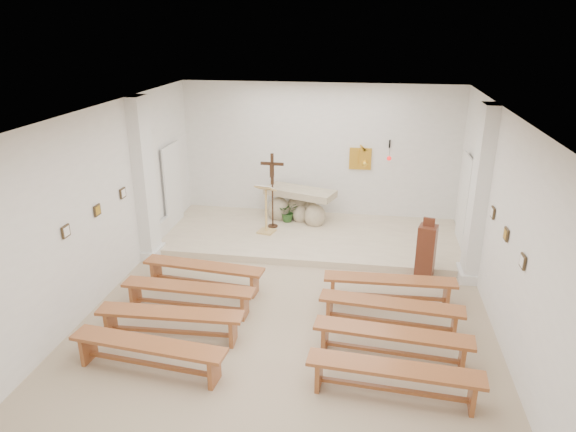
% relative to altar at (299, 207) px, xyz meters
% --- Properties ---
extents(ground, '(7.00, 10.00, 0.00)m').
position_rel_altar_xyz_m(ground, '(0.41, -4.34, -0.50)').
color(ground, tan).
rests_on(ground, ground).
extents(wall_left, '(0.02, 10.00, 3.50)m').
position_rel_altar_xyz_m(wall_left, '(-3.08, -4.34, 1.25)').
color(wall_left, white).
rests_on(wall_left, ground).
extents(wall_right, '(0.02, 10.00, 3.50)m').
position_rel_altar_xyz_m(wall_right, '(3.90, -4.34, 1.25)').
color(wall_right, white).
rests_on(wall_right, ground).
extents(wall_back, '(7.00, 0.02, 3.50)m').
position_rel_altar_xyz_m(wall_back, '(0.41, 0.65, 1.25)').
color(wall_back, white).
rests_on(wall_back, ground).
extents(ceiling, '(7.00, 10.00, 0.02)m').
position_rel_altar_xyz_m(ceiling, '(0.41, -4.34, 2.99)').
color(ceiling, silver).
rests_on(ceiling, wall_back).
extents(sanctuary_platform, '(6.98, 3.00, 0.15)m').
position_rel_altar_xyz_m(sanctuary_platform, '(0.41, -0.84, -0.42)').
color(sanctuary_platform, beige).
rests_on(sanctuary_platform, ground).
extents(pilaster_left, '(0.26, 0.55, 3.50)m').
position_rel_altar_xyz_m(pilaster_left, '(-2.96, -2.34, 1.25)').
color(pilaster_left, white).
rests_on(pilaster_left, ground).
extents(pilaster_right, '(0.26, 0.55, 3.50)m').
position_rel_altar_xyz_m(pilaster_right, '(3.78, -2.34, 1.25)').
color(pilaster_right, white).
rests_on(pilaster_right, ground).
extents(gold_wall_relief, '(0.55, 0.04, 0.55)m').
position_rel_altar_xyz_m(gold_wall_relief, '(1.46, 0.62, 1.15)').
color(gold_wall_relief, gold).
rests_on(gold_wall_relief, wall_back).
extents(sanctuary_lamp, '(0.11, 0.36, 0.44)m').
position_rel_altar_xyz_m(sanctuary_lamp, '(2.16, 0.36, 1.31)').
color(sanctuary_lamp, black).
rests_on(sanctuary_lamp, wall_back).
extents(station_frame_left_front, '(0.03, 0.20, 0.20)m').
position_rel_altar_xyz_m(station_frame_left_front, '(-3.06, -5.14, 1.22)').
color(station_frame_left_front, '#3C2D1A').
rests_on(station_frame_left_front, wall_left).
extents(station_frame_left_mid, '(0.03, 0.20, 0.20)m').
position_rel_altar_xyz_m(station_frame_left_mid, '(-3.06, -4.14, 1.22)').
color(station_frame_left_mid, '#3C2D1A').
rests_on(station_frame_left_mid, wall_left).
extents(station_frame_left_rear, '(0.03, 0.20, 0.20)m').
position_rel_altar_xyz_m(station_frame_left_rear, '(-3.06, -3.14, 1.22)').
color(station_frame_left_rear, '#3C2D1A').
rests_on(station_frame_left_rear, wall_left).
extents(station_frame_right_front, '(0.03, 0.20, 0.20)m').
position_rel_altar_xyz_m(station_frame_right_front, '(3.88, -5.14, 1.22)').
color(station_frame_right_front, '#3C2D1A').
rests_on(station_frame_right_front, wall_right).
extents(station_frame_right_mid, '(0.03, 0.20, 0.20)m').
position_rel_altar_xyz_m(station_frame_right_mid, '(3.88, -4.14, 1.22)').
color(station_frame_right_mid, '#3C2D1A').
rests_on(station_frame_right_mid, wall_right).
extents(station_frame_right_rear, '(0.03, 0.20, 0.20)m').
position_rel_altar_xyz_m(station_frame_right_rear, '(3.88, -3.14, 1.22)').
color(station_frame_right_rear, '#3C2D1A').
rests_on(station_frame_right_rear, wall_right).
extents(radiator_left, '(0.10, 0.85, 0.52)m').
position_rel_altar_xyz_m(radiator_left, '(-3.02, -1.64, -0.23)').
color(radiator_left, silver).
rests_on(radiator_left, ground).
extents(radiator_right, '(0.10, 0.85, 0.52)m').
position_rel_altar_xyz_m(radiator_right, '(3.84, -1.64, -0.23)').
color(radiator_right, silver).
rests_on(radiator_right, ground).
extents(altar, '(1.87, 1.20, 0.90)m').
position_rel_altar_xyz_m(altar, '(0.00, 0.00, 0.00)').
color(altar, '#C6B797').
rests_on(altar, sanctuary_platform).
extents(lectern, '(0.51, 0.45, 1.22)m').
position_rel_altar_xyz_m(lectern, '(-0.66, -0.96, 0.26)').
color(lectern, '#D8B369').
rests_on(lectern, sanctuary_platform).
extents(crucifix_stand, '(0.56, 0.24, 1.84)m').
position_rel_altar_xyz_m(crucifix_stand, '(-0.57, -0.57, 0.72)').
color(crucifix_stand, '#362111').
rests_on(crucifix_stand, sanctuary_platform).
extents(potted_plant, '(0.56, 0.52, 0.51)m').
position_rel_altar_xyz_m(potted_plant, '(-0.26, -0.14, -0.09)').
color(potted_plant, '#274F1F').
rests_on(potted_plant, sanctuary_platform).
extents(donation_pedestal, '(0.43, 0.43, 1.30)m').
position_rel_altar_xyz_m(donation_pedestal, '(2.90, -2.44, 0.08)').
color(donation_pedestal, '#592719').
rests_on(donation_pedestal, ground).
extents(bench_left_front, '(2.41, 0.62, 0.50)m').
position_rel_altar_xyz_m(bench_left_front, '(-1.35, -3.57, -0.12)').
color(bench_left_front, '#964F2B').
rests_on(bench_left_front, ground).
extents(bench_right_front, '(2.40, 0.46, 0.50)m').
position_rel_altar_xyz_m(bench_right_front, '(2.17, -3.57, -0.12)').
color(bench_right_front, '#964F2B').
rests_on(bench_right_front, ground).
extents(bench_left_second, '(2.39, 0.45, 0.50)m').
position_rel_altar_xyz_m(bench_left_second, '(-1.35, -4.44, -0.12)').
color(bench_left_second, '#964F2B').
rests_on(bench_left_second, ground).
extents(bench_right_second, '(2.41, 0.59, 0.50)m').
position_rel_altar_xyz_m(bench_right_second, '(2.17, -4.44, -0.12)').
color(bench_right_second, '#964F2B').
rests_on(bench_right_second, ground).
extents(bench_left_third, '(2.40, 0.47, 0.50)m').
position_rel_altar_xyz_m(bench_left_third, '(-1.35, -5.30, -0.12)').
color(bench_left_third, '#964F2B').
rests_on(bench_left_third, ground).
extents(bench_right_third, '(2.41, 0.59, 0.50)m').
position_rel_altar_xyz_m(bench_right_third, '(2.17, -5.30, -0.12)').
color(bench_right_third, '#964F2B').
rests_on(bench_right_third, ground).
extents(bench_left_fourth, '(2.41, 0.62, 0.50)m').
position_rel_altar_xyz_m(bench_left_fourth, '(-1.35, -6.17, -0.12)').
color(bench_left_fourth, '#964F2B').
rests_on(bench_left_fourth, ground).
extents(bench_right_fourth, '(2.40, 0.54, 0.50)m').
position_rel_altar_xyz_m(bench_right_fourth, '(2.17, -6.17, -0.12)').
color(bench_right_fourth, '#964F2B').
rests_on(bench_right_fourth, ground).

